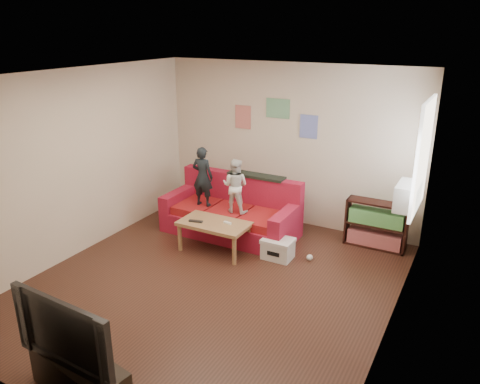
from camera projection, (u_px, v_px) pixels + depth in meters
The scene contains 17 objects.
room_shell at pixel (209, 188), 5.75m from camera, with size 4.52×5.02×2.72m.
sofa at pixel (233, 214), 7.67m from camera, with size 2.17×1.00×0.95m.
child_a at pixel (203, 177), 7.52m from camera, with size 0.36×0.23×0.98m, color black.
child_b at pixel (235, 186), 7.27m from camera, with size 0.42×0.33×0.86m, color silver.
coffee_table at pixel (214, 226), 6.99m from camera, with size 1.05×0.58×0.47m.
remote at pixel (196, 221), 6.98m from camera, with size 0.21×0.05×0.02m, color black.
game_controller at pixel (227, 223), 6.92m from camera, with size 0.13×0.04×0.03m, color white.
bookshelf at pixel (376, 227), 7.16m from camera, with size 0.92×0.28×0.74m.
window at pixel (423, 157), 6.03m from camera, with size 0.04×1.08×1.48m, color white.
ac_unit at pixel (408, 196), 6.27m from camera, with size 0.28×0.55×0.35m, color #B7B2A3.
artwork_left at pixel (243, 117), 8.06m from camera, with size 0.30×0.01×0.40m, color #D87266.
artwork_center at pixel (278, 108), 7.70m from camera, with size 0.42×0.01×0.32m, color #72B27F.
artwork_right at pixel (309, 127), 7.54m from camera, with size 0.30×0.01×0.38m, color #727FCC.
file_box at pixel (278, 248), 6.85m from camera, with size 0.45×0.34×0.31m.
tv_stand at pixel (80, 377), 4.28m from camera, with size 1.07×0.36×0.40m, color black.
television at pixel (73, 327), 4.10m from camera, with size 1.17×0.15×0.68m, color black.
tissue at pixel (310, 258), 6.82m from camera, with size 0.09×0.09×0.09m, color silver.
Camera 1 is at (2.91, -4.60, 3.24)m, focal length 35.00 mm.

